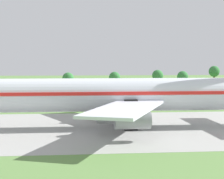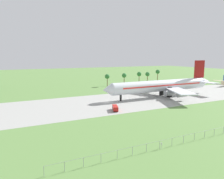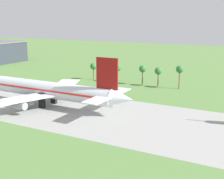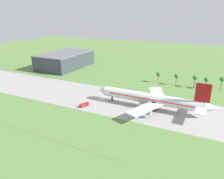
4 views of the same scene
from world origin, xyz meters
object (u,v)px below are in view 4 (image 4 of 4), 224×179
terminal_building (66,60)px  jet_airliner (153,99)px  no_stopping_sign (28,131)px  baggage_tug (85,105)px

terminal_building → jet_airliner: bearing=-28.9°
no_stopping_sign → baggage_tug: bearing=79.0°
baggage_tug → no_stopping_sign: 40.09m
jet_airliner → baggage_tug: (-39.49, -16.04, -5.13)m
no_stopping_sign → jet_airliner: bearing=49.6°
baggage_tug → no_stopping_sign: size_ratio=3.83×
baggage_tug → jet_airliner: bearing=22.1°
jet_airliner → terminal_building: jet_airliner is taller
jet_airliner → no_stopping_sign: (-47.16, -55.39, -5.19)m
terminal_building → no_stopping_sign: bearing=-60.5°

